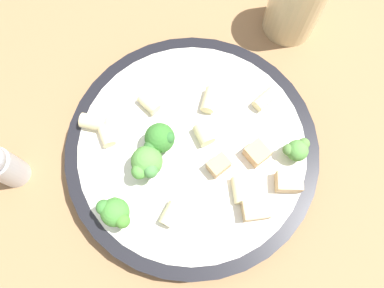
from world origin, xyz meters
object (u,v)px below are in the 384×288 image
broccoli_floret_2 (115,212)px  pepper_shaker (1,165)px  broccoli_floret_3 (297,150)px  chicken_chunk_0 (289,182)px  rigatoni_5 (93,122)px  rigatoni_7 (210,100)px  chicken_chunk_3 (219,165)px  rigatoni_0 (149,103)px  rigatoni_6 (239,190)px  chicken_chunk_2 (256,210)px  broccoli_floret_1 (146,164)px  drinking_glass (295,6)px  broccoli_floret_0 (159,139)px  pasta_bowl (192,150)px  chicken_chunk_1 (257,153)px  rigatoni_2 (265,99)px  rigatoni_4 (170,214)px  rigatoni_1 (204,134)px  rigatoni_3 (107,137)px

broccoli_floret_2 → pepper_shaker: 0.14m
broccoli_floret_3 → chicken_chunk_0: broccoli_floret_3 is taller
chicken_chunk_0 → rigatoni_5: bearing=151.3°
rigatoni_7 → chicken_chunk_3: 0.08m
chicken_chunk_0 → rigatoni_0: bearing=138.0°
rigatoni_6 → chicken_chunk_2: (0.01, -0.02, 0.00)m
broccoli_floret_1 → drinking_glass: size_ratio=0.41×
broccoli_floret_0 → broccoli_floret_3: (0.14, -0.04, -0.01)m
broccoli_floret_1 → pepper_shaker: pepper_shaker is taller
broccoli_floret_1 → chicken_chunk_0: size_ratio=1.44×
pasta_bowl → rigatoni_6: (0.04, -0.06, 0.02)m
chicken_chunk_3 → chicken_chunk_0: bearing=-24.7°
rigatoni_6 → chicken_chunk_3: bearing=117.0°
broccoli_floret_1 → chicken_chunk_1: 0.12m
broccoli_floret_0 → pepper_shaker: size_ratio=0.48×
broccoli_floret_0 → chicken_chunk_1: broccoli_floret_0 is taller
rigatoni_5 → drinking_glass: bearing=22.0°
rigatoni_6 → rigatoni_2: bearing=61.1°
broccoli_floret_1 → rigatoni_0: size_ratio=1.53×
broccoli_floret_2 → rigatoni_0: (0.05, 0.12, -0.02)m
rigatoni_4 → chicken_chunk_0: 0.13m
rigatoni_0 → rigatoni_2: size_ratio=0.90×
rigatoni_0 → drinking_glass: bearing=25.6°
broccoli_floret_1 → rigatoni_4: (0.02, -0.05, -0.01)m
chicken_chunk_0 → broccoli_floret_3: bearing=62.9°
rigatoni_7 → pepper_shaker: (-0.24, -0.03, 0.00)m
rigatoni_5 → chicken_chunk_0: size_ratio=1.06×
rigatoni_0 → pepper_shaker: pepper_shaker is taller
rigatoni_6 → chicken_chunk_0: 0.05m
rigatoni_1 → rigatoni_6: bearing=-70.8°
pasta_bowl → rigatoni_2: size_ratio=10.21×
pasta_bowl → rigatoni_5: size_ratio=10.07×
pasta_bowl → rigatoni_5: (-0.10, 0.05, 0.02)m
chicken_chunk_1 → chicken_chunk_3: same height
rigatoni_7 → chicken_chunk_3: (-0.01, -0.08, 0.00)m
broccoli_floret_2 → rigatoni_3: 0.09m
chicken_chunk_0 → pepper_shaker: (-0.30, 0.08, 0.00)m
broccoli_floret_0 → chicken_chunk_0: (0.13, -0.07, -0.01)m
chicken_chunk_0 → chicken_chunk_1: size_ratio=1.18×
rigatoni_3 → rigatoni_7: rigatoni_7 is taller
rigatoni_2 → rigatoni_4: 0.17m
rigatoni_2 → rigatoni_7: rigatoni_7 is taller
chicken_chunk_2 → broccoli_floret_2: bearing=170.9°
broccoli_floret_0 → drinking_glass: drinking_glass is taller
broccoli_floret_2 → drinking_glass: (0.25, 0.21, -0.01)m
broccoli_floret_3 → pepper_shaker: bearing=171.8°
pasta_bowl → pepper_shaker: pepper_shaker is taller
chicken_chunk_0 → rigatoni_6: bearing=178.2°
chicken_chunk_1 → drinking_glass: bearing=62.2°
broccoli_floret_3 → rigatoni_3: bearing=164.1°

